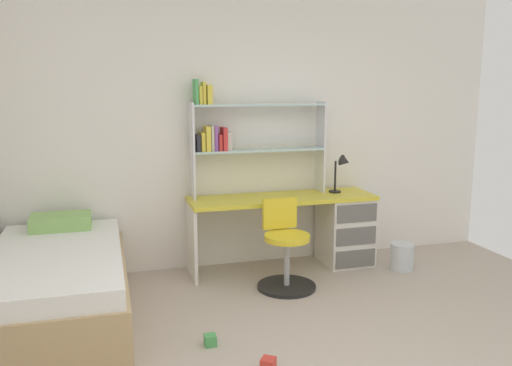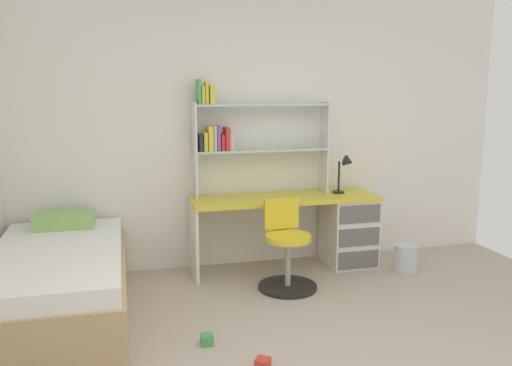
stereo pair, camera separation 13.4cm
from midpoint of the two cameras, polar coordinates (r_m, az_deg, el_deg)
room_shell at (r=3.68m, az=-15.49°, el=3.28°), size 5.41×6.23×2.69m
desk at (r=5.35m, az=6.93°, el=-4.45°), size 1.80×0.52×0.72m
bookshelf_hutch at (r=5.06m, az=-2.58°, el=5.46°), size 1.31×0.22×1.11m
desk_lamp at (r=5.31m, az=8.55°, el=1.66°), size 0.20×0.17×0.38m
swivel_chair at (r=4.75m, az=2.37°, el=-7.58°), size 0.52×0.52×0.78m
bed_platform at (r=4.39m, az=-21.30°, el=-10.27°), size 1.01×1.87×0.67m
waste_bin at (r=5.41m, az=14.66°, el=-7.63°), size 0.23×0.23×0.26m
toy_block_red_1 at (r=3.54m, az=0.18°, el=-18.88°), size 0.12×0.12×0.09m
toy_block_green_2 at (r=3.86m, az=-5.95°, el=-16.40°), size 0.08×0.08×0.08m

